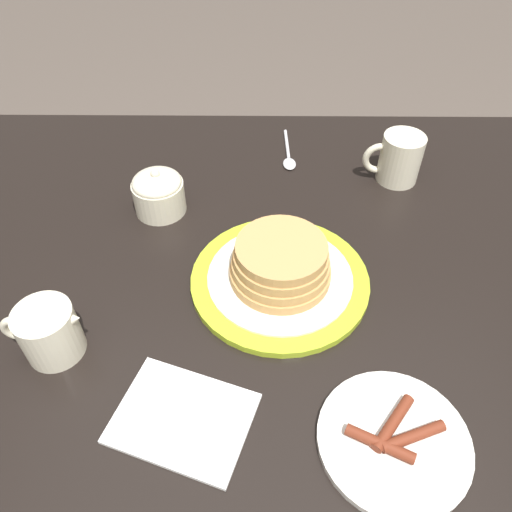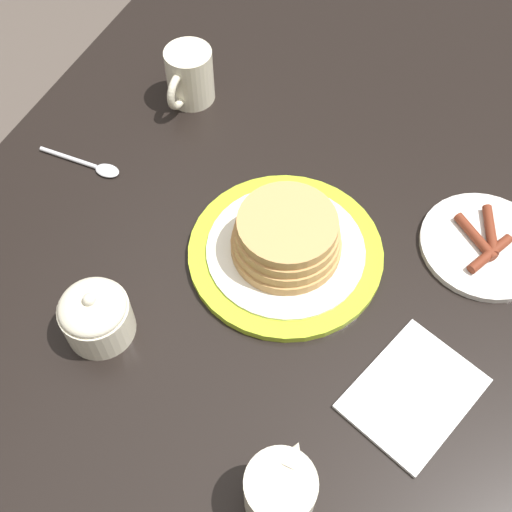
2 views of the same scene
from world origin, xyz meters
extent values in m
plane|color=#51473F|center=(0.00, 0.00, 0.00)|extent=(8.00, 8.00, 0.00)
cube|color=black|center=(0.00, 0.00, 0.73)|extent=(1.51, 1.10, 0.03)
cube|color=black|center=(-0.70, -0.49, 0.36)|extent=(0.07, 0.07, 0.71)
cylinder|color=#AAC628|center=(0.05, -0.05, 0.75)|extent=(0.27, 0.27, 0.01)
cylinder|color=white|center=(0.05, -0.05, 0.75)|extent=(0.22, 0.22, 0.00)
cylinder|color=tan|center=(0.05, -0.05, 0.76)|extent=(0.15, 0.15, 0.02)
cylinder|color=tan|center=(0.05, -0.05, 0.78)|extent=(0.15, 0.15, 0.02)
cylinder|color=tan|center=(0.05, -0.05, 0.80)|extent=(0.14, 0.14, 0.02)
cylinder|color=tan|center=(0.05, -0.05, 0.81)|extent=(0.14, 0.14, 0.02)
cylinder|color=silver|center=(-0.08, 0.20, 0.75)|extent=(0.18, 0.18, 0.01)
cylinder|color=maroon|center=(-0.10, 0.20, 0.76)|extent=(0.08, 0.04, 0.01)
cylinder|color=maroon|center=(-0.06, 0.21, 0.76)|extent=(0.08, 0.05, 0.01)
cylinder|color=maroon|center=(-0.08, 0.19, 0.76)|extent=(0.06, 0.07, 0.01)
cylinder|color=beige|center=(-0.18, -0.32, 0.79)|extent=(0.08, 0.08, 0.09)
torus|color=beige|center=(-0.14, -0.32, 0.79)|extent=(0.06, 0.01, 0.06)
cylinder|color=brown|center=(-0.18, -0.32, 0.83)|extent=(0.07, 0.07, 0.00)
cylinder|color=beige|center=(0.36, 0.07, 0.78)|extent=(0.08, 0.08, 0.08)
cone|color=beige|center=(0.32, 0.07, 0.81)|extent=(0.04, 0.04, 0.04)
cylinder|color=beige|center=(0.26, -0.22, 0.77)|extent=(0.09, 0.09, 0.06)
ellipsoid|color=beige|center=(0.26, -0.22, 0.80)|extent=(0.09, 0.09, 0.03)
sphere|color=beige|center=(0.26, -0.22, 0.82)|extent=(0.02, 0.02, 0.02)
cube|color=white|center=(0.17, 0.17, 0.74)|extent=(0.20, 0.17, 0.01)
cylinder|color=silver|center=(0.02, -0.43, 0.74)|extent=(0.01, 0.10, 0.01)
ellipsoid|color=silver|center=(0.02, -0.36, 0.74)|extent=(0.03, 0.04, 0.01)
camera|label=1|loc=(0.08, 0.46, 1.32)|focal=35.00mm
camera|label=2|loc=(0.52, 0.12, 1.50)|focal=45.00mm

